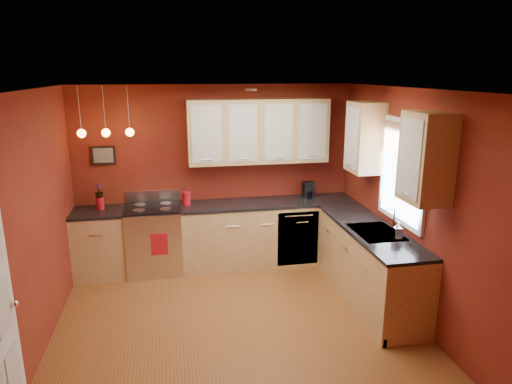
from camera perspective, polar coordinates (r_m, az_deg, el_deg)
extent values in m
plane|color=brown|center=(5.26, -2.20, -17.00)|extent=(4.20, 4.20, 0.00)
cube|color=#EEE5CF|center=(4.47, -2.53, 12.63)|extent=(4.00, 4.20, 0.02)
cube|color=maroon|center=(6.71, -5.04, 2.13)|extent=(4.00, 0.02, 2.60)
cube|color=maroon|center=(2.82, 4.33, -16.68)|extent=(4.00, 0.02, 2.60)
cube|color=maroon|center=(4.85, -26.51, -4.46)|extent=(0.02, 4.20, 2.60)
cube|color=maroon|center=(5.36, 19.32, -1.96)|extent=(0.02, 4.20, 2.60)
cube|color=#D7B273|center=(6.71, -18.83, -6.22)|extent=(0.70, 0.60, 0.90)
cube|color=#D7B273|center=(6.78, 1.56, -5.18)|extent=(2.54, 0.60, 0.90)
cube|color=#D7B273|center=(5.88, 13.85, -8.85)|extent=(0.60, 2.10, 0.90)
cube|color=black|center=(6.56, -19.17, -2.39)|extent=(0.70, 0.62, 0.04)
cube|color=black|center=(6.63, 1.59, -1.36)|extent=(2.54, 0.62, 0.04)
cube|color=black|center=(5.71, 14.14, -4.53)|extent=(0.62, 2.10, 0.04)
cube|color=silver|center=(6.64, -12.56, -5.90)|extent=(0.76, 0.64, 0.92)
cube|color=black|center=(6.35, -12.63, -6.68)|extent=(0.55, 0.02, 0.32)
cylinder|color=silver|center=(6.26, -12.76, -4.67)|extent=(0.60, 0.02, 0.02)
cube|color=black|center=(6.49, -12.80, -1.97)|extent=(0.76, 0.60, 0.03)
cylinder|color=#9A9A9F|center=(6.36, -14.46, -2.24)|extent=(0.16, 0.16, 0.01)
cylinder|color=#9A9A9F|center=(6.34, -11.22, -2.08)|extent=(0.16, 0.16, 0.01)
cylinder|color=#9A9A9F|center=(6.63, -14.33, -1.54)|extent=(0.16, 0.16, 0.01)
cylinder|color=#9A9A9F|center=(6.61, -11.22, -1.39)|extent=(0.16, 0.16, 0.01)
cube|color=silver|center=(6.75, -12.78, -0.48)|extent=(0.76, 0.04, 0.16)
cube|color=silver|center=(6.60, 5.26, -5.80)|extent=(0.60, 0.02, 0.80)
cube|color=#9A9A9F|center=(5.59, 14.78, -5.07)|extent=(0.50, 0.70, 0.05)
cube|color=black|center=(5.74, 14.05, -4.61)|extent=(0.42, 0.30, 0.02)
cube|color=black|center=(5.45, 15.54, -5.76)|extent=(0.42, 0.30, 0.02)
cylinder|color=white|center=(5.63, 16.92, -3.30)|extent=(0.02, 0.02, 0.28)
cylinder|color=white|center=(5.56, 16.38, -2.08)|extent=(0.16, 0.02, 0.02)
cube|color=white|center=(5.52, 17.91, 2.39)|extent=(0.04, 1.02, 1.22)
cube|color=white|center=(5.51, 17.77, 2.38)|extent=(0.01, 0.90, 1.10)
cube|color=#9A724D|center=(5.44, 17.94, 6.19)|extent=(0.02, 0.96, 0.36)
cube|color=silver|center=(4.02, -28.98, -12.55)|extent=(0.00, 0.28, 0.40)
cube|color=silver|center=(4.28, -28.01, -19.14)|extent=(0.00, 0.28, 0.40)
sphere|color=white|center=(4.16, -27.93, -12.24)|extent=(0.06, 0.06, 0.06)
cube|color=#D7B273|center=(6.52, 0.29, 7.61)|extent=(2.00, 0.35, 0.90)
cube|color=#D7B273|center=(5.41, 16.59, 5.50)|extent=(0.35, 1.95, 0.90)
cube|color=black|center=(6.65, -18.53, 4.38)|extent=(0.32, 0.03, 0.26)
cylinder|color=#9A9A9F|center=(6.28, -21.22, 9.56)|extent=(0.01, 0.01, 0.60)
sphere|color=#FFA53F|center=(6.31, -20.97, 6.85)|extent=(0.11, 0.11, 0.11)
cylinder|color=#9A9A9F|center=(6.23, -18.47, 9.77)|extent=(0.01, 0.01, 0.60)
sphere|color=#FFA53F|center=(6.26, -18.25, 7.04)|extent=(0.11, 0.11, 0.11)
cylinder|color=#9A9A9F|center=(6.20, -15.69, 9.95)|extent=(0.01, 0.01, 0.60)
sphere|color=#FFA53F|center=(6.23, -15.50, 7.21)|extent=(0.11, 0.11, 0.11)
cylinder|color=#B1131E|center=(6.51, -8.70, -0.88)|extent=(0.11, 0.11, 0.17)
cylinder|color=#B1131E|center=(6.48, -8.73, -0.09)|extent=(0.12, 0.12, 0.02)
cylinder|color=#B1131E|center=(6.59, -18.90, -1.34)|extent=(0.11, 0.11, 0.17)
imported|color=#B1131E|center=(6.55, -19.03, 0.06)|extent=(0.13, 0.13, 0.20)
cube|color=black|center=(6.86, 6.57, 0.31)|extent=(0.17, 0.14, 0.24)
cylinder|color=black|center=(6.84, 6.67, -0.31)|extent=(0.10, 0.10, 0.11)
imported|color=white|center=(5.38, 17.27, -4.60)|extent=(0.10, 0.10, 0.21)
cube|color=#B1131E|center=(6.31, -12.00, -6.41)|extent=(0.22, 0.02, 0.30)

